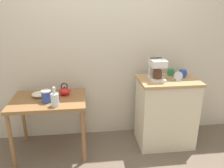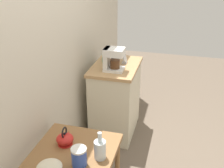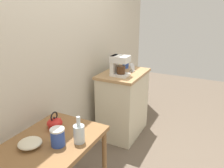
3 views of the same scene
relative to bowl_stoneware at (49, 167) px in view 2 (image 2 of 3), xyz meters
The scene contains 10 objects.
back_wall 1.19m from the bowl_stoneware, 19.82° to the left, with size 4.40×0.10×2.80m, color beige.
kitchen_counter 1.64m from the bowl_stoneware, ahead, with size 0.75×0.53×0.92m.
bowl_stoneware is the anchor object (origin of this frame).
teakettle 0.31m from the bowl_stoneware, ahead, with size 0.17×0.14×0.16m.
glass_carafe_vase 0.38m from the bowl_stoneware, 53.14° to the right, with size 0.09×0.09×0.23m.
canister_enamel 0.22m from the bowl_stoneware, 57.20° to the right, with size 0.11×0.11×0.15m.
coffee_maker 1.49m from the bowl_stoneware, ahead, with size 0.18×0.22×0.26m.
mug_blue 1.84m from the bowl_stoneware, ahead, with size 0.09×0.09×0.10m.
mug_tall_green 1.71m from the bowl_stoneware, ahead, with size 0.09×0.08×0.09m.
table_clock 1.72m from the bowl_stoneware, ahead, with size 0.11×0.05×0.12m.
Camera 2 is at (-2.16, -0.72, 2.13)m, focal length 43.91 mm.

